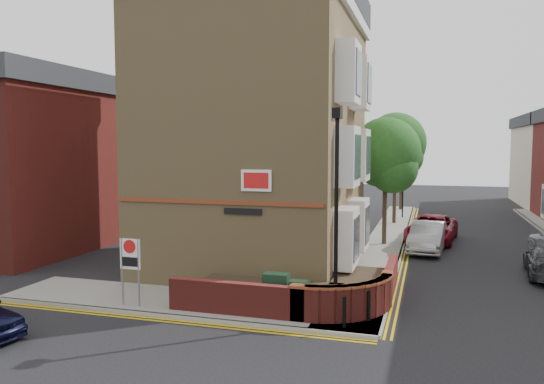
{
  "coord_description": "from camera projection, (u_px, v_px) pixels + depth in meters",
  "views": [
    {
      "loc": [
        4.25,
        -14.39,
        5.32
      ],
      "look_at": [
        -1.24,
        4.0,
        3.64
      ],
      "focal_mm": 35.0,
      "sensor_mm": 36.0,
      "label": 1
    }
  ],
  "objects": [
    {
      "name": "ground",
      "position": [
        274.0,
        329.0,
        15.41
      ],
      "size": [
        120.0,
        120.0,
        0.0
      ],
      "primitive_type": "plane",
      "color": "black",
      "rests_on": "ground"
    },
    {
      "name": "pavement_corner",
      "position": [
        187.0,
        302.0,
        17.84
      ],
      "size": [
        13.0,
        3.0,
        0.12
      ],
      "primitive_type": "cube",
      "color": "gray",
      "rests_on": "ground"
    },
    {
      "name": "pavement_main",
      "position": [
        387.0,
        238.0,
        30.11
      ],
      "size": [
        2.0,
        32.0,
        0.12
      ],
      "primitive_type": "cube",
      "color": "gray",
      "rests_on": "ground"
    },
    {
      "name": "kerb_side",
      "position": [
        165.0,
        316.0,
        16.4
      ],
      "size": [
        13.0,
        0.15,
        0.12
      ],
      "primitive_type": "cube",
      "color": "gray",
      "rests_on": "ground"
    },
    {
      "name": "kerb_main_near",
      "position": [
        405.0,
        239.0,
        29.82
      ],
      "size": [
        0.15,
        32.0,
        0.12
      ],
      "primitive_type": "cube",
      "color": "gray",
      "rests_on": "ground"
    },
    {
      "name": "yellow_lines_side",
      "position": [
        161.0,
        320.0,
        16.17
      ],
      "size": [
        13.0,
        0.28,
        0.01
      ],
      "primitive_type": "cube",
      "color": "gold",
      "rests_on": "ground"
    },
    {
      "name": "yellow_lines_main",
      "position": [
        410.0,
        240.0,
        29.76
      ],
      "size": [
        0.28,
        32.0,
        0.01
      ],
      "primitive_type": "cube",
      "color": "gold",
      "rests_on": "ground"
    },
    {
      "name": "corner_building",
      "position": [
        263.0,
        125.0,
        23.32
      ],
      "size": [
        8.95,
        10.4,
        13.6
      ],
      "color": "#957D4F",
      "rests_on": "ground"
    },
    {
      "name": "garden_wall",
      "position": [
        295.0,
        304.0,
        17.8
      ],
      "size": [
        6.8,
        6.0,
        1.2
      ],
      "primitive_type": null,
      "color": "maroon",
      "rests_on": "ground"
    },
    {
      "name": "lamppost",
      "position": [
        336.0,
        212.0,
        15.81
      ],
      "size": [
        0.25,
        0.5,
        6.3
      ],
      "color": "black",
      "rests_on": "pavement_corner"
    },
    {
      "name": "utility_cabinet_large",
      "position": [
        276.0,
        292.0,
        16.68
      ],
      "size": [
        0.8,
        0.45,
        1.2
      ],
      "primitive_type": "cube",
      "color": "black",
      "rests_on": "pavement_corner"
    },
    {
      "name": "utility_cabinet_small",
      "position": [
        298.0,
        298.0,
        16.17
      ],
      "size": [
        0.55,
        0.4,
        1.1
      ],
      "primitive_type": "cube",
      "color": "black",
      "rests_on": "pavement_corner"
    },
    {
      "name": "bollard_near",
      "position": [
        344.0,
        312.0,
        15.17
      ],
      "size": [
        0.11,
        0.11,
        0.9
      ],
      "primitive_type": "cylinder",
      "color": "black",
      "rests_on": "pavement_corner"
    },
    {
      "name": "bollard_far",
      "position": [
        369.0,
        306.0,
        15.77
      ],
      "size": [
        0.11,
        0.11,
        0.9
      ],
      "primitive_type": "cylinder",
      "color": "black",
      "rests_on": "pavement_corner"
    },
    {
      "name": "zone_sign",
      "position": [
        130.0,
        259.0,
        17.17
      ],
      "size": [
        0.72,
        0.07,
        2.2
      ],
      "color": "slate",
      "rests_on": "pavement_corner"
    },
    {
      "name": "side_building",
      "position": [
        36.0,
        161.0,
        26.93
      ],
      "size": [
        6.4,
        10.4,
        9.0
      ],
      "color": "maroon",
      "rests_on": "ground"
    },
    {
      "name": "tree_near",
      "position": [
        386.0,
        157.0,
        27.84
      ],
      "size": [
        3.64,
        3.65,
        6.7
      ],
      "color": "#382B1E",
      "rests_on": "pavement_main"
    },
    {
      "name": "tree_mid",
      "position": [
        395.0,
        148.0,
        35.43
      ],
      "size": [
        4.03,
        4.03,
        7.42
      ],
      "color": "#382B1E",
      "rests_on": "pavement_main"
    },
    {
      "name": "tree_far",
      "position": [
        402.0,
        151.0,
        43.09
      ],
      "size": [
        3.81,
        3.81,
        7.0
      ],
      "color": "#382B1E",
      "rests_on": "pavement_main"
    },
    {
      "name": "traffic_light_assembly",
      "position": [
        403.0,
        181.0,
        38.35
      ],
      "size": [
        0.2,
        0.16,
        4.2
      ],
      "color": "black",
      "rests_on": "pavement_main"
    },
    {
      "name": "silver_car_near",
      "position": [
        428.0,
        237.0,
        26.65
      ],
      "size": [
        1.98,
        4.61,
        1.48
      ],
      "primitive_type": "imported",
      "rotation": [
        0.0,
        0.0,
        -0.09
      ],
      "color": "#989B9F",
      "rests_on": "ground"
    },
    {
      "name": "red_car_main",
      "position": [
        432.0,
        229.0,
        29.36
      ],
      "size": [
        3.08,
        5.56,
        1.47
      ],
      "primitive_type": "imported",
      "rotation": [
        0.0,
        0.0,
        -0.12
      ],
      "color": "maroon",
      "rests_on": "ground"
    }
  ]
}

